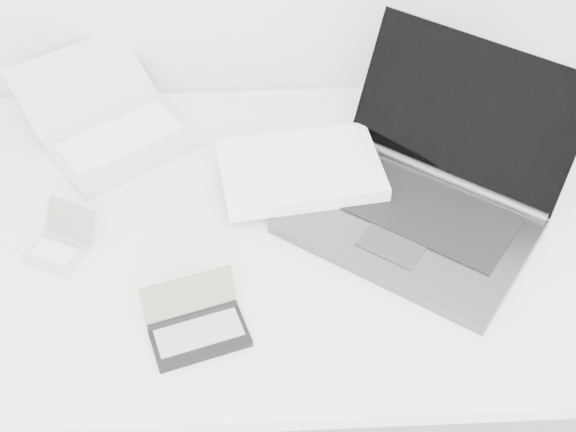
{
  "coord_description": "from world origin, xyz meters",
  "views": [
    {
      "loc": [
        -0.08,
        0.55,
        1.78
      ],
      "look_at": [
        -0.03,
        1.51,
        0.79
      ],
      "focal_mm": 50.0,
      "sensor_mm": 36.0,
      "label": 1
    }
  ],
  "objects_px": {
    "desk": "(303,240)",
    "palmtop_charcoal": "(197,326)",
    "laptop_large": "(386,185)",
    "netbook_open_white": "(112,127)"
  },
  "relations": [
    {
      "from": "laptop_large",
      "to": "palmtop_charcoal",
      "type": "xyz_separation_m",
      "value": [
        -0.34,
        -0.28,
        -0.03
      ]
    },
    {
      "from": "laptop_large",
      "to": "netbook_open_white",
      "type": "height_order",
      "value": "laptop_large"
    },
    {
      "from": "laptop_large",
      "to": "palmtop_charcoal",
      "type": "distance_m",
      "value": 0.44
    },
    {
      "from": "laptop_large",
      "to": "netbook_open_white",
      "type": "xyz_separation_m",
      "value": [
        -0.52,
        0.21,
        -0.02
      ]
    },
    {
      "from": "netbook_open_white",
      "to": "palmtop_charcoal",
      "type": "bearing_deg",
      "value": -104.14
    },
    {
      "from": "laptop_large",
      "to": "netbook_open_white",
      "type": "bearing_deg",
      "value": -166.22
    },
    {
      "from": "desk",
      "to": "netbook_open_white",
      "type": "distance_m",
      "value": 0.46
    },
    {
      "from": "desk",
      "to": "palmtop_charcoal",
      "type": "height_order",
      "value": "palmtop_charcoal"
    },
    {
      "from": "desk",
      "to": "netbook_open_white",
      "type": "height_order",
      "value": "netbook_open_white"
    },
    {
      "from": "netbook_open_white",
      "to": "palmtop_charcoal",
      "type": "xyz_separation_m",
      "value": [
        0.19,
        -0.5,
        -0.01
      ]
    }
  ]
}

